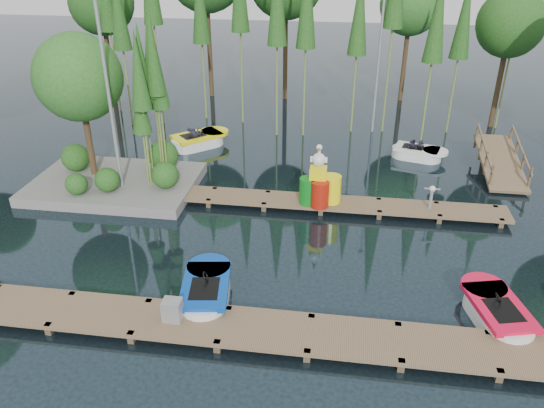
# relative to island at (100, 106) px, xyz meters

# --- Properties ---
(ground_plane) EXTENTS (90.00, 90.00, 0.00)m
(ground_plane) POSITION_rel_island_xyz_m (6.30, -3.29, -3.18)
(ground_plane) COLOR #1C2B35
(near_dock) EXTENTS (18.00, 1.50, 0.50)m
(near_dock) POSITION_rel_island_xyz_m (6.30, -7.79, -2.95)
(near_dock) COLOR brown
(near_dock) RESTS_ON ground
(far_dock) EXTENTS (15.00, 1.20, 0.50)m
(far_dock) POSITION_rel_island_xyz_m (7.30, -0.79, -2.95)
(far_dock) COLOR brown
(far_dock) RESTS_ON ground
(island) EXTENTS (6.20, 4.20, 6.75)m
(island) POSITION_rel_island_xyz_m (0.00, 0.00, 0.00)
(island) COLOR slate
(island) RESTS_ON ground
(lamp_island) EXTENTS (0.30, 0.30, 7.25)m
(lamp_island) POSITION_rel_island_xyz_m (0.80, -0.79, 1.08)
(lamp_island) COLOR gray
(lamp_island) RESTS_ON ground
(lamp_rear) EXTENTS (0.30, 0.30, 7.25)m
(lamp_rear) POSITION_rel_island_xyz_m (10.30, 7.71, 1.08)
(lamp_rear) COLOR gray
(lamp_rear) RESTS_ON ground
(ramp) EXTENTS (1.50, 3.94, 1.49)m
(ramp) POSITION_rel_island_xyz_m (15.30, 3.21, -2.60)
(ramp) COLOR brown
(ramp) RESTS_ON ground
(boat_blue) EXTENTS (1.62, 2.88, 0.92)m
(boat_blue) POSITION_rel_island_xyz_m (5.54, -6.54, -2.92)
(boat_blue) COLOR white
(boat_blue) RESTS_ON ground
(boat_red) EXTENTS (1.80, 2.85, 0.89)m
(boat_red) POSITION_rel_island_xyz_m (13.13, -6.32, -2.93)
(boat_red) COLOR white
(boat_red) RESTS_ON ground
(boat_yellow_far) EXTENTS (2.93, 2.85, 1.41)m
(boat_yellow_far) POSITION_rel_island_xyz_m (2.31, 4.47, -2.88)
(boat_yellow_far) COLOR white
(boat_yellow_far) RESTS_ON ground
(boat_white_far) EXTENTS (2.60, 1.71, 1.13)m
(boat_white_far) POSITION_rel_island_xyz_m (12.17, 4.48, -2.93)
(boat_white_far) COLOR white
(boat_white_far) RESTS_ON ground
(utility_cabinet) EXTENTS (0.47, 0.40, 0.57)m
(utility_cabinet) POSITION_rel_island_xyz_m (5.03, -7.79, -2.60)
(utility_cabinet) COLOR gray
(utility_cabinet) RESTS_ON near_dock
(yellow_barrel) EXTENTS (0.67, 0.67, 1.00)m
(yellow_barrel) POSITION_rel_island_xyz_m (8.63, -0.79, -2.38)
(yellow_barrel) COLOR #FFF20D
(yellow_barrel) RESTS_ON far_dock
(drum_cluster) EXTENTS (1.27, 1.16, 2.19)m
(drum_cluster) POSITION_rel_island_xyz_m (8.17, -0.95, -2.24)
(drum_cluster) COLOR #0C7219
(drum_cluster) RESTS_ON far_dock
(seagull_post) EXTENTS (0.54, 0.29, 0.86)m
(seagull_post) POSITION_rel_island_xyz_m (12.08, -0.79, -2.30)
(seagull_post) COLOR gray
(seagull_post) RESTS_ON far_dock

